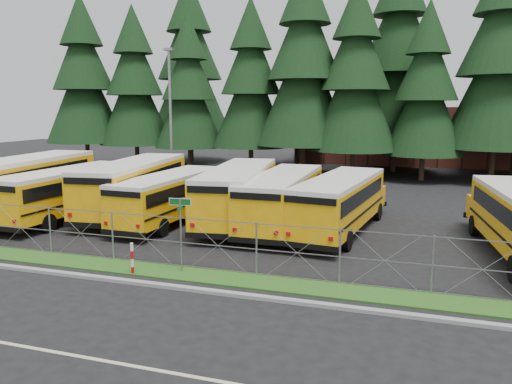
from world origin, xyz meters
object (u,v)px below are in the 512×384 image
at_px(bus_3, 173,198).
at_px(bus_5, 284,200).
at_px(street_sign, 180,219).
at_px(bus_1, 72,194).
at_px(bus_4, 240,195).
at_px(bus_6, 342,205).
at_px(striped_bollard, 132,259).
at_px(bus_0, 28,185).
at_px(bus_2, 137,187).
at_px(light_standard, 171,114).

relative_size(bus_3, bus_5, 0.94).
bearing_deg(street_sign, bus_1, 146.55).
distance_m(bus_3, street_sign, 8.39).
xyz_separation_m(bus_4, bus_6, (5.46, -0.54, -0.10)).
bearing_deg(striped_bollard, bus_3, 106.99).
bearing_deg(street_sign, bus_4, 94.90).
height_order(bus_0, bus_6, bus_0).
height_order(bus_2, street_sign, bus_2).
bearing_deg(bus_3, street_sign, -58.27).
bearing_deg(bus_0, light_standard, 63.35).
distance_m(bus_1, bus_5, 11.69).
xyz_separation_m(bus_0, bus_2, (6.03, 1.77, -0.08)).
bearing_deg(bus_4, bus_6, -13.08).
xyz_separation_m(bus_1, light_standard, (0.80, 10.35, 4.13)).
bearing_deg(bus_6, light_standard, 154.16).
bearing_deg(bus_2, striped_bollard, -67.05).
xyz_separation_m(bus_6, street_sign, (-4.74, -7.88, 0.66)).
bearing_deg(light_standard, bus_0, -111.93).
relative_size(bus_2, striped_bollard, 9.70).
relative_size(bus_2, light_standard, 1.15).
bearing_deg(light_standard, bus_4, -45.44).
height_order(bus_3, striped_bollard, bus_3).
bearing_deg(bus_2, bus_0, -170.64).
distance_m(bus_2, bus_3, 3.19).
bearing_deg(bus_4, bus_1, -175.23).
distance_m(bus_0, bus_5, 14.85).
relative_size(bus_5, bus_6, 1.01).
bearing_deg(light_standard, bus_6, -33.06).
xyz_separation_m(bus_2, bus_4, (6.26, -0.17, -0.05)).
bearing_deg(bus_4, bus_2, 171.11).
bearing_deg(bus_4, bus_5, -15.83).
relative_size(bus_5, street_sign, 3.75).
bearing_deg(bus_0, bus_5, 0.03).
height_order(bus_5, light_standard, light_standard).
xyz_separation_m(bus_0, bus_6, (17.75, 1.06, -0.24)).
bearing_deg(bus_5, bus_2, 176.01).
xyz_separation_m(bus_2, bus_6, (11.72, -0.71, -0.15)).
relative_size(bus_6, street_sign, 3.72).
xyz_separation_m(bus_3, bus_5, (5.86, 0.75, 0.09)).
distance_m(bus_1, bus_3, 5.78).
distance_m(bus_1, light_standard, 11.17).
height_order(bus_6, street_sign, street_sign).
relative_size(bus_2, bus_4, 1.03).
distance_m(bus_0, bus_2, 6.28).
bearing_deg(bus_5, bus_6, -3.81).
relative_size(bus_0, street_sign, 4.37).
relative_size(bus_4, bus_5, 1.07).
distance_m(bus_2, street_sign, 11.08).
bearing_deg(bus_6, street_sign, -113.83).
height_order(bus_1, bus_4, bus_4).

